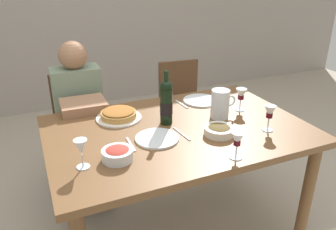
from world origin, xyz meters
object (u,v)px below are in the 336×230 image
Objects in this scene: olive_bowl at (219,130)px; dinner_plate_left_setting at (157,138)px; baked_tart at (119,114)px; diner_left at (82,120)px; wine_glass_spare at (81,148)px; dinner_plate_right_setting at (201,100)px; wine_glass_centre at (237,141)px; dining_table at (178,141)px; wine_bottle at (166,102)px; wine_glass_left_diner at (270,113)px; chair_left at (79,122)px; salad_bowl at (118,154)px; chair_right at (182,105)px; wine_glass_right_diner at (241,95)px.

olive_bowl is 0.35m from dinner_plate_left_setting.
baked_tart is at bearing 136.58° from olive_bowl.
diner_left is at bearing 111.10° from dinner_plate_left_setting.
wine_glass_spare is 0.59× the size of dinner_plate_right_setting.
dining_table is at bearing 105.87° from wine_glass_centre.
wine_glass_spare is at bearing -164.40° from dinner_plate_left_setting.
wine_bottle is 0.28× the size of diner_left.
baked_tart is 1.84× the size of wine_glass_left_diner.
dining_table is at bearing 118.04° from chair_left.
wine_glass_spare is (-0.55, -0.29, -0.03)m from wine_bottle.
dining_table is at bearing 125.99° from diner_left.
dinner_plate_right_setting is at bearing 103.80° from wine_glass_left_diner.
salad_bowl is at bearing 93.57° from diner_left.
wine_bottle is 1.16× the size of baked_tart.
chair_right is (1.05, 1.09, -0.37)m from wine_glass_spare.
baked_tart is at bearing 143.69° from wine_bottle.
dinner_plate_left_setting is at bearing -140.92° from dinner_plate_right_setting.
chair_left is at bearing -89.76° from diner_left.
olive_bowl is at bearing 121.73° from chair_left.
wine_glass_spare reaches higher than baked_tart.
dining_table is at bearing 152.72° from wine_glass_left_diner.
wine_glass_spare is 1.55m from chair_right.
dinner_plate_left_setting is (-0.13, -0.17, -0.13)m from wine_bottle.
dinner_plate_right_setting is at bearing 123.47° from wine_glass_right_diner.
wine_glass_centre reaches higher than dinner_plate_left_setting.
chair_left is at bearing 116.65° from dining_table.
wine_glass_right_diner is at bearing 85.72° from wine_glass_left_diner.
dinner_plate_right_setting is at bearing 43.96° from dining_table.
wine_glass_left_diner is (0.46, -0.24, 0.20)m from dining_table.
wine_glass_right_diner is 0.61m from wine_glass_centre.
wine_glass_right_diner is at bearing 13.77° from dinner_plate_left_setting.
chair_left is (-0.45, 0.89, -0.17)m from dining_table.
diner_left is (-0.41, 0.57, -0.28)m from wine_bottle.
salad_bowl is at bearing 92.85° from chair_left.
wine_glass_spare is at bearing -152.51° from wine_bottle.
olive_bowl is at bearing 166.93° from wine_glass_left_diner.
chair_left is at bearing 91.46° from salad_bowl.
chair_left is at bearing 143.13° from dinner_plate_right_setting.
olive_bowl is at bearing -107.26° from dinner_plate_right_setting.
wine_glass_spare is (-0.31, -0.47, 0.07)m from baked_tart.
dinner_plate_left_setting reaches higher than dining_table.
salad_bowl is 1.04× the size of wine_glass_right_diner.
dinner_plate_right_setting is (0.15, 0.48, -0.02)m from olive_bowl.
salad_bowl is at bearing -106.45° from baked_tart.
dinner_plate_left_setting is at bearing 166.40° from wine_glass_left_diner.
chair_right is (0.34, 1.30, -0.36)m from wine_glass_centre.
dining_table is 5.33× the size of baked_tart.
wine_glass_centre is at bearing -151.87° from wine_glass_left_diner.
chair_right is at bearing 51.08° from salad_bowl.
wine_glass_left_diner is 0.65m from dinner_plate_left_setting.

